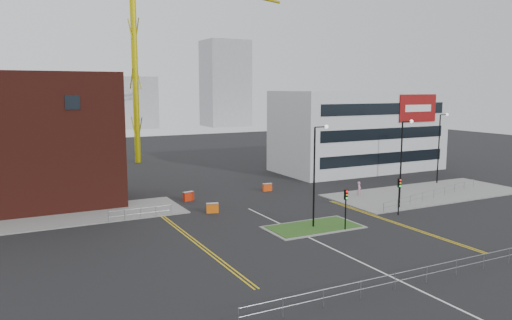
% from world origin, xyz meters
% --- Properties ---
extents(ground, '(200.00, 200.00, 0.00)m').
position_xyz_m(ground, '(0.00, 0.00, 0.00)').
color(ground, black).
rests_on(ground, ground).
extents(pavement_left, '(28.00, 8.00, 0.12)m').
position_xyz_m(pavement_left, '(-20.00, 22.00, 0.06)').
color(pavement_left, slate).
rests_on(pavement_left, ground).
extents(pavement_right, '(24.00, 10.00, 0.12)m').
position_xyz_m(pavement_right, '(22.00, 14.00, 0.06)').
color(pavement_right, slate).
rests_on(pavement_right, ground).
extents(island_kerb, '(8.60, 4.60, 0.08)m').
position_xyz_m(island_kerb, '(2.00, 8.00, 0.04)').
color(island_kerb, slate).
rests_on(island_kerb, ground).
extents(grass_island, '(8.00, 4.00, 0.12)m').
position_xyz_m(grass_island, '(2.00, 8.00, 0.06)').
color(grass_island, '#234D19').
rests_on(grass_island, ground).
extents(office_block, '(25.00, 12.20, 12.00)m').
position_xyz_m(office_block, '(26.01, 31.97, 6.00)').
color(office_block, silver).
rests_on(office_block, ground).
extents(tower_crane, '(48.83, 22.46, 36.49)m').
position_xyz_m(tower_crane, '(3.42, 57.41, 25.25)').
color(tower_crane, '#B8AC0A').
rests_on(tower_crane, ground).
extents(streetlamp_island, '(1.46, 0.36, 9.18)m').
position_xyz_m(streetlamp_island, '(2.22, 8.00, 5.41)').
color(streetlamp_island, black).
rests_on(streetlamp_island, ground).
extents(streetlamp_right_near, '(1.46, 0.36, 9.18)m').
position_xyz_m(streetlamp_right_near, '(14.22, 10.00, 5.41)').
color(streetlamp_right_near, black).
rests_on(streetlamp_right_near, ground).
extents(streetlamp_right_far, '(1.46, 0.36, 9.18)m').
position_xyz_m(streetlamp_right_far, '(28.22, 18.00, 5.41)').
color(streetlamp_right_far, black).
rests_on(streetlamp_right_far, ground).
extents(traffic_light_island, '(0.28, 0.33, 3.65)m').
position_xyz_m(traffic_light_island, '(4.00, 5.98, 2.57)').
color(traffic_light_island, black).
rests_on(traffic_light_island, ground).
extents(traffic_light_right, '(0.28, 0.33, 3.65)m').
position_xyz_m(traffic_light_right, '(12.00, 7.98, 2.57)').
color(traffic_light_right, black).
rests_on(traffic_light_right, ground).
extents(railing_front, '(24.05, 0.05, 1.10)m').
position_xyz_m(railing_front, '(0.00, -6.00, 0.78)').
color(railing_front, gray).
rests_on(railing_front, ground).
extents(railing_left, '(6.05, 0.05, 1.10)m').
position_xyz_m(railing_left, '(-11.00, 18.00, 0.74)').
color(railing_left, gray).
rests_on(railing_left, ground).
extents(railing_right, '(19.05, 5.05, 1.10)m').
position_xyz_m(railing_right, '(20.50, 11.50, 0.78)').
color(railing_right, gray).
rests_on(railing_right, ground).
extents(centre_line, '(0.15, 30.00, 0.01)m').
position_xyz_m(centre_line, '(0.00, 2.00, 0.01)').
color(centre_line, silver).
rests_on(centre_line, ground).
extents(yellow_left_a, '(0.12, 24.00, 0.01)m').
position_xyz_m(yellow_left_a, '(-9.00, 10.00, 0.01)').
color(yellow_left_a, gold).
rests_on(yellow_left_a, ground).
extents(yellow_left_b, '(0.12, 24.00, 0.01)m').
position_xyz_m(yellow_left_b, '(-8.70, 10.00, 0.01)').
color(yellow_left_b, gold).
rests_on(yellow_left_b, ground).
extents(yellow_right_a, '(0.12, 20.00, 0.01)m').
position_xyz_m(yellow_right_a, '(9.50, 6.00, 0.01)').
color(yellow_right_a, gold).
rests_on(yellow_right_a, ground).
extents(yellow_right_b, '(0.12, 20.00, 0.01)m').
position_xyz_m(yellow_right_b, '(9.80, 6.00, 0.01)').
color(yellow_right_b, gold).
rests_on(yellow_right_b, ground).
extents(skyline_b, '(24.00, 12.00, 16.00)m').
position_xyz_m(skyline_b, '(10.00, 130.00, 8.00)').
color(skyline_b, gray).
rests_on(skyline_b, ground).
extents(skyline_c, '(14.00, 12.00, 28.00)m').
position_xyz_m(skyline_c, '(45.00, 125.00, 14.00)').
color(skyline_c, gray).
rests_on(skyline_c, ground).
extents(skyline_d, '(30.00, 12.00, 12.00)m').
position_xyz_m(skyline_d, '(-8.00, 140.00, 6.00)').
color(skyline_d, gray).
rests_on(skyline_d, ground).
extents(pedestrian, '(0.76, 0.75, 1.78)m').
position_xyz_m(pedestrian, '(13.84, 16.32, 0.89)').
color(pedestrian, pink).
rests_on(pedestrian, ground).
extents(barrier_left, '(1.29, 0.70, 1.04)m').
position_xyz_m(barrier_left, '(-4.31, 23.32, 0.56)').
color(barrier_left, red).
rests_on(barrier_left, ground).
extents(barrier_mid, '(1.26, 0.69, 1.00)m').
position_xyz_m(barrier_mid, '(-4.00, 17.08, 0.55)').
color(barrier_mid, '#DD5D0C').
rests_on(barrier_mid, ground).
extents(barrier_right, '(1.15, 0.46, 0.95)m').
position_xyz_m(barrier_right, '(6.00, 24.00, 0.51)').
color(barrier_right, '#E3400C').
rests_on(barrier_right, ground).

